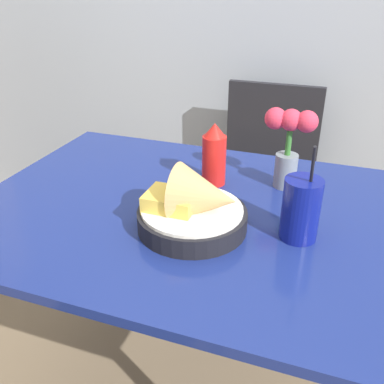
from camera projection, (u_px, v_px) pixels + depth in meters
name	position (u px, v px, depth m)	size (l,w,h in m)	color
dining_table	(187.00, 239.00, 1.16)	(1.11, 0.83, 0.74)	navy
chair_far_window	(266.00, 169.00, 1.85)	(0.40, 0.40, 0.86)	black
food_basket	(196.00, 208.00, 0.99)	(0.26, 0.26, 0.16)	black
ketchup_bottle	(214.00, 155.00, 1.19)	(0.07, 0.07, 0.18)	red
drink_cup	(301.00, 211.00, 0.95)	(0.09, 0.09, 0.24)	navy
flower_vase	(289.00, 140.00, 1.15)	(0.14, 0.06, 0.22)	gray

